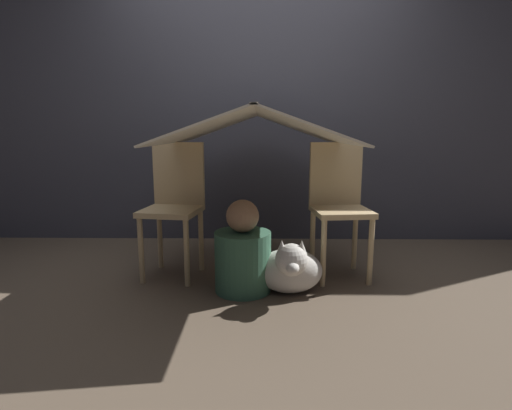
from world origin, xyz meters
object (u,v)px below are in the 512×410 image
Objects in this scene: chair_left at (174,202)px; person_front at (243,255)px; chair_right at (339,203)px; dog at (290,268)px.

chair_left is 1.58× the size of person_front.
person_front is at bearing -160.03° from chair_right.
person_front is 0.30m from dog.
person_front is at bearing -24.18° from chair_left.
chair_right reaches higher than person_front.
chair_right is (1.13, 0.00, 0.00)m from chair_left.
chair_left is 2.21× the size of dog.
person_front is (-0.65, -0.31, -0.28)m from chair_right.
chair_right is at bearing 8.58° from chair_left.
dog is at bearing -139.78° from chair_right.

